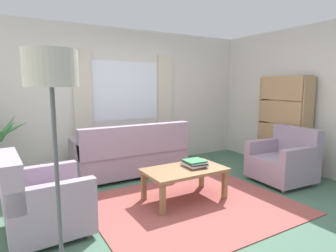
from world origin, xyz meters
name	(u,v)px	position (x,y,z in m)	size (l,w,h in m)	color
ground_plane	(193,205)	(0.00, 0.00, 0.00)	(6.24, 6.24, 0.00)	#476B56
wall_back	(125,99)	(0.00, 2.26, 1.30)	(5.32, 0.12, 2.60)	silver
wall_right	(320,100)	(2.66, 0.00, 1.30)	(0.12, 4.40, 2.60)	silver
window_with_curtains	(127,91)	(0.00, 2.18, 1.45)	(1.98, 0.07, 1.40)	white
area_rug	(193,205)	(0.00, 0.00, 0.01)	(2.51, 2.09, 0.01)	#9E4C47
couch	(131,155)	(-0.20, 1.55, 0.37)	(1.90, 0.82, 0.92)	#998499
armchair_left	(41,201)	(-1.78, 0.24, 0.35)	(0.86, 0.88, 0.88)	#998499
armchair_right	(284,160)	(1.81, 0.01, 0.35)	(0.87, 0.89, 0.88)	#998499
coffee_table	(185,173)	(0.01, 0.21, 0.38)	(1.10, 0.64, 0.44)	olive
book_stack_on_table	(194,163)	(0.19, 0.23, 0.48)	(0.30, 0.35, 0.09)	#7F478C
bookshelf	(285,123)	(2.35, 0.44, 0.88)	(0.30, 0.94, 1.72)	#A87F56
standing_lamp	(52,93)	(-1.77, -0.87, 1.50)	(0.34, 0.34, 1.79)	#4C4C51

